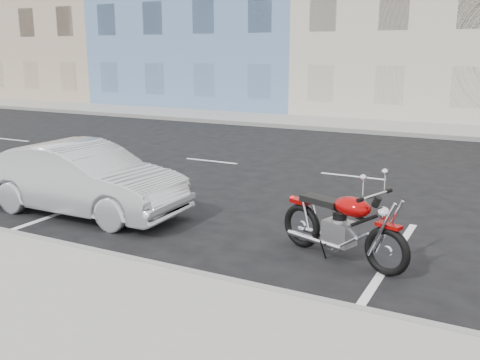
% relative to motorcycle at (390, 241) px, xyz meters
% --- Properties ---
extents(ground, '(120.00, 120.00, 0.00)m').
position_rel_motorcycle_xyz_m(ground, '(-0.08, 5.61, -0.50)').
color(ground, black).
rests_on(ground, ground).
extents(sidewalk_far, '(80.00, 3.40, 0.15)m').
position_rel_motorcycle_xyz_m(sidewalk_far, '(-5.08, 14.31, -0.42)').
color(sidewalk_far, gray).
rests_on(sidewalk_far, ground).
extents(curb_near, '(80.00, 0.12, 0.16)m').
position_rel_motorcycle_xyz_m(curb_near, '(-5.08, -1.39, -0.42)').
color(curb_near, gray).
rests_on(curb_near, ground).
extents(curb_far, '(80.00, 0.12, 0.16)m').
position_rel_motorcycle_xyz_m(curb_far, '(-5.08, 12.61, -0.42)').
color(curb_far, gray).
rests_on(curb_far, ground).
extents(bldg_far_west, '(12.00, 12.00, 12.00)m').
position_rel_motorcycle_xyz_m(bldg_far_west, '(-26.08, 21.91, 5.50)').
color(bldg_far_west, tan).
rests_on(bldg_far_west, ground).
extents(motorcycle, '(2.10, 0.98, 1.10)m').
position_rel_motorcycle_xyz_m(motorcycle, '(0.00, 0.00, 0.00)').
color(motorcycle, black).
rests_on(motorcycle, ground).
extents(sedan_silver, '(4.03, 1.45, 1.32)m').
position_rel_motorcycle_xyz_m(sedan_silver, '(-5.68, 0.29, 0.16)').
color(sedan_silver, '#B1B4BA').
rests_on(sedan_silver, ground).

